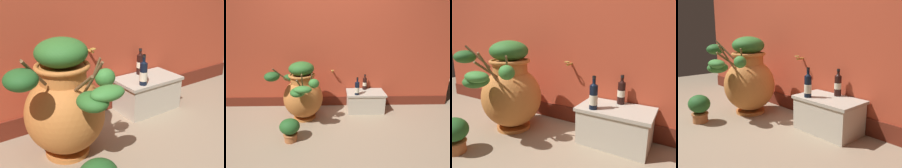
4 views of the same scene
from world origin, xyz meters
TOP-DOWN VIEW (x-y plane):
  - terracotta_urn at (-0.45, 0.63)m, footprint 0.77×0.84m
  - stone_ledge at (0.59, 0.89)m, footprint 0.66×0.40m
  - wine_bottle_left at (0.60, 1.02)m, footprint 0.07×0.07m
  - wine_bottle_middle at (0.42, 0.76)m, footprint 0.07×0.07m

SIDE VIEW (x-z plane):
  - stone_ledge at x=0.59m, z-range 0.01..0.36m
  - terracotta_urn at x=-0.45m, z-range -0.03..0.90m
  - wine_bottle_middle at x=0.42m, z-range 0.32..0.62m
  - wine_bottle_left at x=0.60m, z-range 0.33..0.61m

